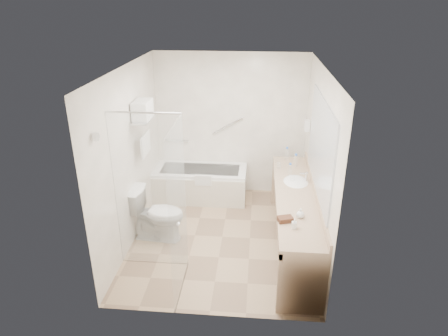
# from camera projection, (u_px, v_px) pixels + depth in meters

# --- Properties ---
(floor) EXTENTS (3.20, 3.20, 0.00)m
(floor) POSITION_uv_depth(u_px,v_px,m) (222.00, 237.00, 6.00)
(floor) COLOR tan
(floor) RESTS_ON ground
(ceiling) EXTENTS (2.60, 3.20, 0.10)m
(ceiling) POSITION_uv_depth(u_px,v_px,m) (222.00, 68.00, 5.00)
(ceiling) COLOR white
(ceiling) RESTS_ON wall_back
(wall_back) EXTENTS (2.60, 0.10, 2.50)m
(wall_back) POSITION_uv_depth(u_px,v_px,m) (231.00, 125.00, 6.96)
(wall_back) COLOR white
(wall_back) RESTS_ON ground
(wall_front) EXTENTS (2.60, 0.10, 2.50)m
(wall_front) POSITION_uv_depth(u_px,v_px,m) (208.00, 220.00, 4.04)
(wall_front) COLOR white
(wall_front) RESTS_ON ground
(wall_left) EXTENTS (0.10, 3.20, 2.50)m
(wall_left) POSITION_uv_depth(u_px,v_px,m) (130.00, 157.00, 5.60)
(wall_left) COLOR white
(wall_left) RESTS_ON ground
(wall_right) EXTENTS (0.10, 3.20, 2.50)m
(wall_right) POSITION_uv_depth(u_px,v_px,m) (318.00, 163.00, 5.39)
(wall_right) COLOR white
(wall_right) RESTS_ON ground
(bathtub) EXTENTS (1.60, 0.73, 0.59)m
(bathtub) POSITION_uv_depth(u_px,v_px,m) (201.00, 183.00, 7.06)
(bathtub) COLOR white
(bathtub) RESTS_ON floor
(grab_bar_short) EXTENTS (0.40, 0.03, 0.03)m
(grab_bar_short) POSITION_uv_depth(u_px,v_px,m) (177.00, 140.00, 7.12)
(grab_bar_short) COLOR silver
(grab_bar_short) RESTS_ON wall_back
(grab_bar_long) EXTENTS (0.53, 0.03, 0.33)m
(grab_bar_long) POSITION_uv_depth(u_px,v_px,m) (227.00, 126.00, 6.93)
(grab_bar_long) COLOR silver
(grab_bar_long) RESTS_ON wall_back
(shower_enclosure) EXTENTS (0.96, 0.91, 2.11)m
(shower_enclosure) POSITION_uv_depth(u_px,v_px,m) (163.00, 202.00, 4.78)
(shower_enclosure) COLOR silver
(shower_enclosure) RESTS_ON floor
(towel_shelf) EXTENTS (0.24, 0.55, 0.81)m
(towel_shelf) POSITION_uv_depth(u_px,v_px,m) (143.00, 116.00, 5.71)
(towel_shelf) COLOR silver
(towel_shelf) RESTS_ON wall_left
(vanity_counter) EXTENTS (0.55, 2.70, 0.95)m
(vanity_counter) POSITION_uv_depth(u_px,v_px,m) (295.00, 207.00, 5.52)
(vanity_counter) COLOR tan
(vanity_counter) RESTS_ON floor
(sink) EXTENTS (0.40, 0.52, 0.14)m
(sink) POSITION_uv_depth(u_px,v_px,m) (296.00, 183.00, 5.82)
(sink) COLOR white
(sink) RESTS_ON vanity_counter
(faucet) EXTENTS (0.03, 0.03, 0.14)m
(faucet) POSITION_uv_depth(u_px,v_px,m) (306.00, 177.00, 5.76)
(faucet) COLOR silver
(faucet) RESTS_ON vanity_counter
(mirror) EXTENTS (0.02, 2.00, 1.20)m
(mirror) POSITION_uv_depth(u_px,v_px,m) (321.00, 146.00, 5.14)
(mirror) COLOR #ACB2B9
(mirror) RESTS_ON wall_right
(hairdryer_unit) EXTENTS (0.08, 0.10, 0.18)m
(hairdryer_unit) POSITION_uv_depth(u_px,v_px,m) (307.00, 126.00, 6.28)
(hairdryer_unit) COLOR silver
(hairdryer_unit) RESTS_ON wall_right
(toilet) EXTENTS (0.84, 0.52, 0.79)m
(toilet) POSITION_uv_depth(u_px,v_px,m) (157.00, 214.00, 5.84)
(toilet) COLOR white
(toilet) RESTS_ON floor
(amenity_basket) EXTENTS (0.20, 0.17, 0.06)m
(amenity_basket) POSITION_uv_depth(u_px,v_px,m) (285.00, 219.00, 4.77)
(amenity_basket) COLOR #4F2F1C
(amenity_basket) RESTS_ON vanity_counter
(soap_bottle_a) EXTENTS (0.06, 0.13, 0.06)m
(soap_bottle_a) POSITION_uv_depth(u_px,v_px,m) (294.00, 226.00, 4.63)
(soap_bottle_a) COLOR silver
(soap_bottle_a) RESTS_ON vanity_counter
(soap_bottle_b) EXTENTS (0.10, 0.13, 0.10)m
(soap_bottle_b) POSITION_uv_depth(u_px,v_px,m) (300.00, 214.00, 4.84)
(soap_bottle_b) COLOR silver
(soap_bottle_b) RESTS_ON vanity_counter
(water_bottle_left) EXTENTS (0.07, 0.07, 0.21)m
(water_bottle_left) POSITION_uv_depth(u_px,v_px,m) (296.00, 161.00, 6.27)
(water_bottle_left) COLOR silver
(water_bottle_left) RESTS_ON vanity_counter
(water_bottle_mid) EXTENTS (0.06, 0.06, 0.20)m
(water_bottle_mid) POSITION_uv_depth(u_px,v_px,m) (290.00, 170.00, 5.96)
(water_bottle_mid) COLOR silver
(water_bottle_mid) RESTS_ON vanity_counter
(water_bottle_right) EXTENTS (0.06, 0.06, 0.21)m
(water_bottle_right) POSITION_uv_depth(u_px,v_px,m) (287.00, 154.00, 6.55)
(water_bottle_right) COLOR silver
(water_bottle_right) RESTS_ON vanity_counter
(drinking_glass_near) EXTENTS (0.09, 0.09, 0.09)m
(drinking_glass_near) POSITION_uv_depth(u_px,v_px,m) (279.00, 165.00, 6.23)
(drinking_glass_near) COLOR silver
(drinking_glass_near) RESTS_ON vanity_counter
(drinking_glass_far) EXTENTS (0.08, 0.08, 0.10)m
(drinking_glass_far) POSITION_uv_depth(u_px,v_px,m) (292.00, 179.00, 5.75)
(drinking_glass_far) COLOR silver
(drinking_glass_far) RESTS_ON vanity_counter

